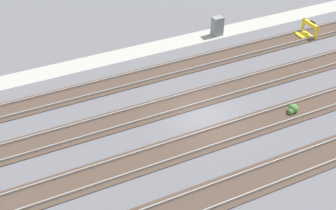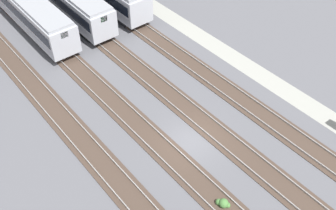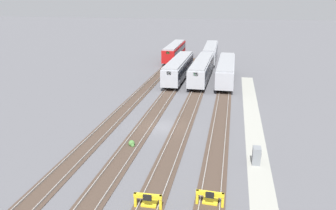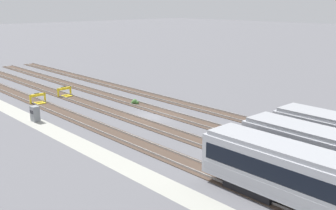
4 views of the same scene
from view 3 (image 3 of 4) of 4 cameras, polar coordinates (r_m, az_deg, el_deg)
ground_plane at (r=37.49m, az=-0.81°, el=-3.89°), size 400.00×400.00×0.00m
service_walkway at (r=36.87m, az=14.81°, el=-4.91°), size 54.00×2.00×0.01m
rail_track_nearest at (r=36.76m, az=8.90°, el=-4.50°), size 90.00×2.23×0.21m
rail_track_near_inner at (r=37.12m, az=2.38°, el=-4.06°), size 90.00×2.24×0.21m
rail_track_middle at (r=37.94m, az=-3.94°, el=-3.59°), size 90.00×2.24×0.21m
rail_track_far_inner at (r=39.20m, az=-9.91°, el=-3.09°), size 90.00×2.23×0.21m
subway_car_front_row_leftmost at (r=77.59m, az=7.41°, el=9.12°), size 18.06×3.26×3.70m
subway_car_front_row_left_inner at (r=58.83m, az=5.94°, el=6.28°), size 18.03×3.06×3.70m
subway_car_front_row_centre at (r=78.58m, az=1.16°, el=9.38°), size 18.04×3.11×3.70m
subway_car_front_row_right_inner at (r=59.35m, az=1.91°, el=6.47°), size 18.02×2.98×3.70m
subway_car_front_row_rightmost at (r=58.61m, az=10.07°, el=6.05°), size 18.01×2.92×3.70m
bumper_stop_nearest_track at (r=24.45m, az=7.36°, el=-15.72°), size 1.38×2.01×1.22m
bumper_stop_near_inner_track at (r=24.06m, az=-3.38°, el=-16.22°), size 1.36×2.01×1.22m
electrical_cabinet at (r=30.30m, az=15.16°, el=-8.51°), size 0.90×0.73×1.60m
weed_clump at (r=33.09m, az=-6.35°, el=-6.68°), size 0.92×0.70×0.64m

